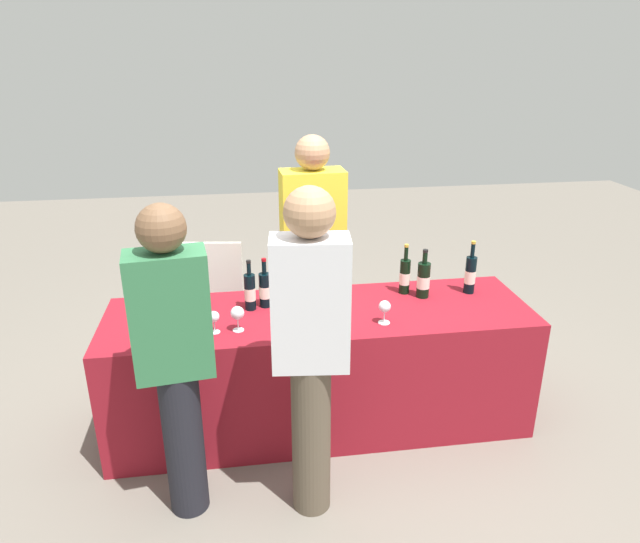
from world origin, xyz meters
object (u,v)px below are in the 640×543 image
(wine_glass_1, at_px, (214,318))
(guest_1, at_px, (311,345))
(wine_bottle_3, at_px, (307,287))
(wine_bottle_4, at_px, (405,276))
(guest_0, at_px, (175,355))
(wine_glass_3, at_px, (385,308))
(wine_bottle_0, at_px, (200,290))
(menu_board, at_px, (210,298))
(wine_glass_2, at_px, (237,314))
(wine_bottle_5, at_px, (423,280))
(wine_glass_0, at_px, (186,320))
(wine_bottle_6, at_px, (470,274))
(wine_bottle_2, at_px, (265,289))
(server_pouring, at_px, (313,251))
(wine_bottle_1, at_px, (250,292))

(wine_glass_1, height_order, guest_1, guest_1)
(wine_bottle_3, distance_m, guest_1, 0.80)
(wine_bottle_4, height_order, guest_0, guest_0)
(wine_glass_3, bearing_deg, wine_bottle_0, 160.26)
(wine_glass_3, bearing_deg, menu_board, 130.60)
(wine_glass_2, bearing_deg, guest_0, -123.03)
(wine_bottle_5, distance_m, wine_glass_0, 1.43)
(wine_bottle_3, xyz_separation_m, wine_bottle_5, (0.72, 0.02, -0.00))
(wine_bottle_0, distance_m, guest_1, 1.02)
(wine_bottle_3, height_order, wine_bottle_6, wine_bottle_6)
(wine_bottle_2, height_order, wine_glass_2, wine_bottle_2)
(wine_bottle_4, xyz_separation_m, wine_bottle_6, (0.40, -0.05, 0.01))
(wine_glass_2, bearing_deg, wine_bottle_0, 122.41)
(wine_bottle_3, distance_m, server_pouring, 0.54)
(wine_bottle_3, bearing_deg, wine_bottle_1, -178.88)
(wine_glass_3, bearing_deg, wine_glass_0, 179.39)
(wine_bottle_4, xyz_separation_m, menu_board, (-1.24, 0.80, -0.43))
(wine_glass_1, relative_size, menu_board, 0.14)
(wine_bottle_1, bearing_deg, wine_glass_0, -141.02)
(wine_bottle_0, relative_size, wine_bottle_3, 0.92)
(wine_glass_2, distance_m, guest_0, 0.53)
(server_pouring, bearing_deg, wine_bottle_5, 137.65)
(guest_0, bearing_deg, server_pouring, 49.96)
(wine_bottle_2, relative_size, wine_bottle_3, 0.94)
(wine_glass_2, bearing_deg, wine_bottle_1, 73.94)
(wine_bottle_6, bearing_deg, wine_glass_3, -151.96)
(guest_0, bearing_deg, wine_bottle_4, 24.36)
(wine_bottle_1, xyz_separation_m, guest_1, (0.25, -0.79, 0.06))
(wine_bottle_0, distance_m, wine_bottle_5, 1.34)
(wine_bottle_4, distance_m, server_pouring, 0.67)
(wine_glass_0, relative_size, guest_1, 0.08)
(wine_bottle_1, bearing_deg, wine_glass_3, -21.72)
(wine_bottle_2, bearing_deg, wine_glass_1, -134.41)
(wine_glass_0, bearing_deg, wine_bottle_2, 35.37)
(wine_bottle_0, height_order, wine_glass_1, wine_bottle_0)
(wine_glass_1, height_order, guest_0, guest_0)
(wine_bottle_0, bearing_deg, server_pouring, 31.92)
(wine_glass_1, bearing_deg, wine_bottle_1, 52.98)
(wine_glass_3, relative_size, menu_board, 0.15)
(wine_bottle_0, height_order, wine_bottle_5, wine_bottle_5)
(wine_glass_3, xyz_separation_m, menu_board, (-1.02, 1.19, -0.41))
(wine_bottle_3, height_order, wine_glass_0, wine_bottle_3)
(guest_1, height_order, menu_board, guest_1)
(guest_1, bearing_deg, wine_bottle_6, 42.96)
(wine_bottle_3, bearing_deg, menu_board, 125.02)
(wine_bottle_4, bearing_deg, wine_glass_1, -162.46)
(wine_bottle_4, bearing_deg, wine_bottle_2, -175.37)
(wine_glass_0, distance_m, server_pouring, 1.13)
(wine_bottle_3, bearing_deg, wine_glass_2, -146.79)
(server_pouring, bearing_deg, wine_bottle_6, 149.40)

